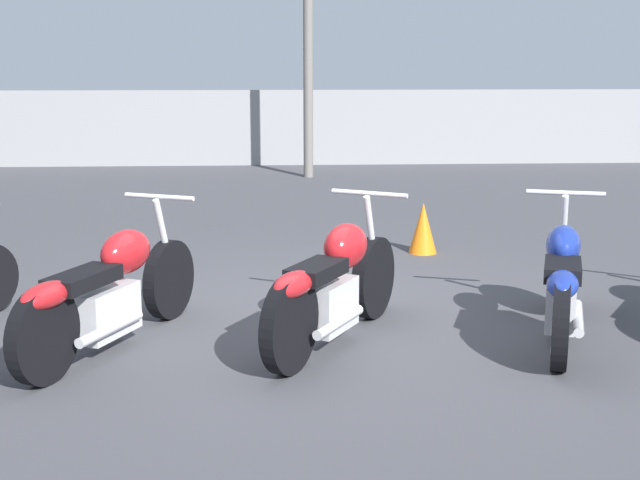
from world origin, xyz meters
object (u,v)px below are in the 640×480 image
motorcycle_slot_2 (333,285)px  motorcycle_slot_3 (562,283)px  motorcycle_slot_1 (109,291)px  traffic_cone_near (423,228)px

motorcycle_slot_2 → motorcycle_slot_3: bearing=29.4°
motorcycle_slot_1 → motorcycle_slot_2: motorcycle_slot_2 is taller
motorcycle_slot_3 → traffic_cone_near: (-0.48, 2.91, -0.15)m
motorcycle_slot_2 → motorcycle_slot_3: size_ratio=0.94×
motorcycle_slot_3 → traffic_cone_near: bearing=117.7°
traffic_cone_near → motorcycle_slot_1: bearing=-132.2°
motorcycle_slot_1 → motorcycle_slot_3: motorcycle_slot_3 is taller
motorcycle_slot_3 → traffic_cone_near: 2.95m
motorcycle_slot_1 → traffic_cone_near: bearing=71.7°
motorcycle_slot_1 → motorcycle_slot_3: size_ratio=1.03×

